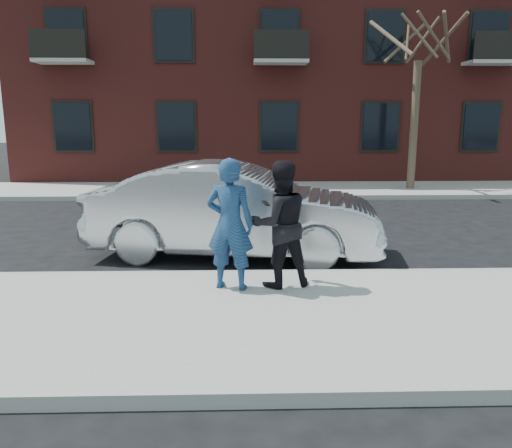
{
  "coord_description": "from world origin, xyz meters",
  "views": [
    {
      "loc": [
        -1.27,
        -5.89,
        2.45
      ],
      "look_at": [
        -1.1,
        0.4,
        1.14
      ],
      "focal_mm": 35.0,
      "sensor_mm": 36.0,
      "label": 1
    }
  ],
  "objects_px": {
    "silver_sedan": "(235,210)",
    "man_peacoat": "(280,224)",
    "street_tree": "(421,23)",
    "man_hoodie": "(230,224)"
  },
  "relations": [
    {
      "from": "silver_sedan",
      "to": "man_peacoat",
      "type": "bearing_deg",
      "value": -153.7
    },
    {
      "from": "man_peacoat",
      "to": "silver_sedan",
      "type": "bearing_deg",
      "value": -87.46
    },
    {
      "from": "street_tree",
      "to": "silver_sedan",
      "type": "height_order",
      "value": "street_tree"
    },
    {
      "from": "man_hoodie",
      "to": "man_peacoat",
      "type": "distance_m",
      "value": 0.7
    },
    {
      "from": "silver_sedan",
      "to": "man_peacoat",
      "type": "height_order",
      "value": "man_peacoat"
    },
    {
      "from": "street_tree",
      "to": "man_hoodie",
      "type": "distance_m",
      "value": 12.65
    },
    {
      "from": "man_hoodie",
      "to": "man_peacoat",
      "type": "relative_size",
      "value": 1.03
    },
    {
      "from": "street_tree",
      "to": "man_peacoat",
      "type": "bearing_deg",
      "value": -117.41
    },
    {
      "from": "silver_sedan",
      "to": "street_tree",
      "type": "bearing_deg",
      "value": -27.37
    },
    {
      "from": "silver_sedan",
      "to": "man_hoodie",
      "type": "height_order",
      "value": "man_hoodie"
    }
  ]
}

